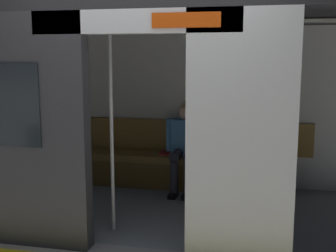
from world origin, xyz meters
TOP-DOWN VIEW (x-y plane):
  - train_car at (0.06, -1.10)m, footprint 6.40×2.54m
  - bench_seat at (0.00, -2.03)m, footprint 2.80×0.44m
  - person_seated at (-0.09, -1.98)m, footprint 0.55×0.67m
  - handbag at (-0.56, -2.11)m, footprint 0.26×0.15m
  - book at (0.21, -2.08)m, footprint 0.17×0.23m
  - grab_pole_door at (0.39, -0.47)m, footprint 0.04×0.04m

SIDE VIEW (x-z plane):
  - bench_seat at x=0.00m, z-range 0.12..0.57m
  - book at x=0.21m, z-range 0.45..0.48m
  - handbag at x=-0.56m, z-range 0.45..0.62m
  - person_seated at x=-0.09m, z-range 0.08..1.26m
  - grab_pole_door at x=0.39m, z-range 0.00..2.15m
  - train_car at x=0.06m, z-range 0.35..2.64m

